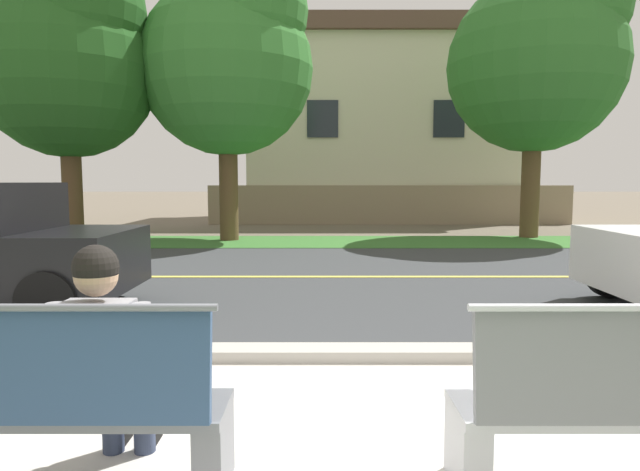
{
  "coord_description": "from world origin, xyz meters",
  "views": [
    {
      "loc": [
        -0.1,
        -2.36,
        1.56
      ],
      "look_at": [
        -0.13,
        3.3,
        1.0
      ],
      "focal_mm": 31.01,
      "sensor_mm": 36.0,
      "label": 1
    }
  ],
  "objects_px": {
    "shade_tree_centre": "(545,51)",
    "shade_tree_far_left": "(74,56)",
    "seated_person_grey": "(109,354)",
    "shade_tree_left": "(234,55)",
    "streetlamp": "(74,88)",
    "bench_left": "(32,408)"
  },
  "relations": [
    {
      "from": "streetlamp",
      "to": "shade_tree_left",
      "type": "bearing_deg",
      "value": 6.99
    },
    {
      "from": "bench_left",
      "to": "shade_tree_far_left",
      "type": "distance_m",
      "value": 12.57
    },
    {
      "from": "bench_left",
      "to": "shade_tree_centre",
      "type": "height_order",
      "value": "shade_tree_centre"
    },
    {
      "from": "bench_left",
      "to": "shade_tree_left",
      "type": "relative_size",
      "value": 0.26
    },
    {
      "from": "bench_left",
      "to": "shade_tree_centre",
      "type": "distance_m",
      "value": 15.19
    },
    {
      "from": "shade_tree_centre",
      "to": "streetlamp",
      "type": "bearing_deg",
      "value": -174.32
    },
    {
      "from": "bench_left",
      "to": "shade_tree_left",
      "type": "distance_m",
      "value": 12.56
    },
    {
      "from": "streetlamp",
      "to": "shade_tree_centre",
      "type": "xyz_separation_m",
      "value": [
        12.06,
        1.2,
        1.14
      ]
    },
    {
      "from": "bench_left",
      "to": "streetlamp",
      "type": "relative_size",
      "value": 0.29
    },
    {
      "from": "shade_tree_far_left",
      "to": "shade_tree_left",
      "type": "height_order",
      "value": "shade_tree_left"
    },
    {
      "from": "seated_person_grey",
      "to": "shade_tree_centre",
      "type": "height_order",
      "value": "shade_tree_centre"
    },
    {
      "from": "streetlamp",
      "to": "shade_tree_far_left",
      "type": "xyz_separation_m",
      "value": [
        0.16,
        -0.32,
        0.7
      ]
    },
    {
      "from": "seated_person_grey",
      "to": "shade_tree_centre",
      "type": "bearing_deg",
      "value": 60.37
    },
    {
      "from": "shade_tree_far_left",
      "to": "bench_left",
      "type": "bearing_deg",
      "value": -67.45
    },
    {
      "from": "shade_tree_far_left",
      "to": "shade_tree_centre",
      "type": "bearing_deg",
      "value": 7.3
    },
    {
      "from": "shade_tree_centre",
      "to": "shade_tree_far_left",
      "type": "bearing_deg",
      "value": -172.7
    },
    {
      "from": "streetlamp",
      "to": "shade_tree_far_left",
      "type": "height_order",
      "value": "shade_tree_far_left"
    },
    {
      "from": "seated_person_grey",
      "to": "shade_tree_left",
      "type": "bearing_deg",
      "value": 95.65
    },
    {
      "from": "shade_tree_far_left",
      "to": "seated_person_grey",
      "type": "bearing_deg",
      "value": -65.7
    },
    {
      "from": "seated_person_grey",
      "to": "shade_tree_centre",
      "type": "xyz_separation_m",
      "value": [
        7.02,
        12.33,
        4.31
      ]
    },
    {
      "from": "seated_person_grey",
      "to": "shade_tree_far_left",
      "type": "xyz_separation_m",
      "value": [
        -4.88,
        10.81,
        3.87
      ]
    },
    {
      "from": "shade_tree_far_left",
      "to": "shade_tree_centre",
      "type": "height_order",
      "value": "shade_tree_centre"
    }
  ]
}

